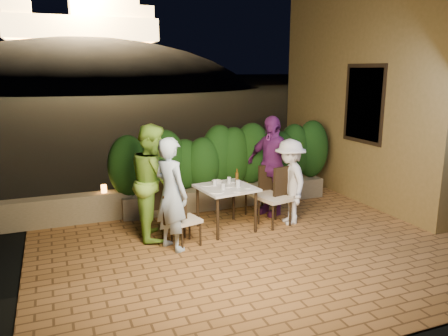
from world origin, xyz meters
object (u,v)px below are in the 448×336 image
beer_bottle (237,177)px  chair_left_front (186,219)px  dining_table (226,208)px  diner_purple (271,166)px  chair_right_back (260,191)px  chair_right_front (275,197)px  diner_green (154,181)px  parapet_lamp (104,189)px  chair_left_back (172,208)px  diner_white (290,182)px  bowl (217,182)px  diner_blue (171,194)px

beer_bottle → chair_left_front: beer_bottle is taller
dining_table → diner_purple: 1.30m
chair_right_back → chair_right_front: bearing=87.6°
diner_green → parapet_lamp: 1.38m
chair_left_back → diner_green: bearing=-176.1°
chair_left_front → parapet_lamp: bearing=106.8°
beer_bottle → diner_purple: diner_purple is taller
chair_right_front → diner_white: 0.38m
chair_left_back → parapet_lamp: 1.53m
diner_purple → chair_right_front: bearing=-45.2°
chair_left_back → diner_purple: bearing=22.2°
chair_left_front → parapet_lamp: (-1.02, 1.70, 0.14)m
chair_right_front → chair_right_back: (-0.03, 0.53, -0.03)m
chair_right_back → beer_bottle: bearing=23.2°
parapet_lamp → chair_right_front: bearing=-27.5°
dining_table → chair_left_back: 0.92m
dining_table → parapet_lamp: dining_table is taller
chair_right_front → parapet_lamp: 3.06m
bowl → diner_purple: bearing=9.2°
dining_table → diner_white: diner_white is taller
beer_bottle → diner_purple: size_ratio=0.15×
diner_white → bowl: bearing=-99.6°
dining_table → beer_bottle: beer_bottle is taller
diner_blue → diner_white: 2.24m
beer_bottle → diner_purple: (0.86, 0.40, 0.04)m
diner_blue → dining_table: bearing=-92.2°
beer_bottle → diner_white: diner_white is taller
beer_bottle → chair_right_front: bearing=-17.1°
bowl → chair_left_back: chair_left_back is taller
beer_bottle → diner_white: 0.95m
chair_right_front → chair_left_back: bearing=-18.9°
chair_left_front → diner_white: size_ratio=0.57×
diner_blue → diner_purple: diner_purple is taller
bowl → chair_left_front: (-0.78, -0.69, -0.34)m
beer_bottle → diner_purple: 0.95m
chair_right_front → diner_white: size_ratio=0.68×
beer_bottle → chair_right_back: (0.60, 0.33, -0.41)m
chair_right_front → diner_white: diner_white is taller
diner_blue → diner_white: diner_blue is taller
chair_left_back → parapet_lamp: chair_left_back is taller
diner_purple → parapet_lamp: (-2.94, 0.82, -0.36)m
chair_right_back → diner_green: bearing=1.7°
dining_table → diner_white: 1.21m
diner_purple → beer_bottle: bearing=-89.4°
chair_right_front → diner_blue: diner_blue is taller
diner_green → chair_right_front: bearing=-90.4°
dining_table → beer_bottle: size_ratio=3.19×
dining_table → chair_left_back: chair_left_back is taller
diner_green → parapet_lamp: (-0.66, 1.16, -0.35)m
bowl → diner_white: bearing=-18.4°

